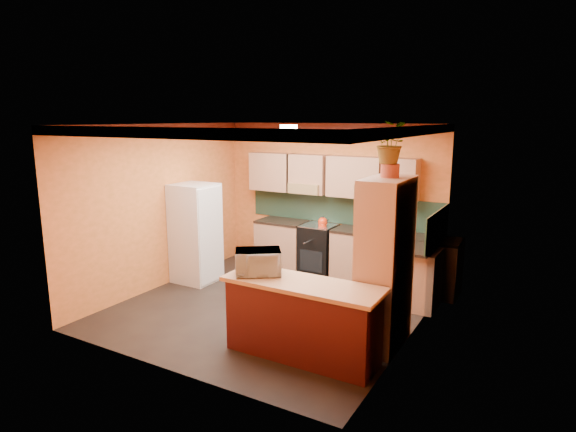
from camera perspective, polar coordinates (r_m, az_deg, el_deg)
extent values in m
plane|color=black|center=(7.34, -2.28, -10.80)|extent=(4.20, 4.20, 0.00)
cube|color=white|center=(6.79, -2.46, 10.78)|extent=(4.20, 4.20, 0.04)
cube|color=orange|center=(8.76, 4.94, 2.04)|extent=(4.20, 0.04, 2.70)
cube|color=orange|center=(5.33, -14.47, -4.50)|extent=(4.20, 0.04, 2.70)
cube|color=orange|center=(8.23, -14.87, 1.08)|extent=(0.04, 4.20, 2.70)
cube|color=orange|center=(6.11, 14.57, -2.45)|extent=(0.04, 4.20, 2.70)
cube|color=#1D3624|center=(8.68, 6.39, 0.82)|extent=(3.70, 0.02, 0.53)
cube|color=#1D3624|center=(7.48, 17.27, -1.37)|extent=(0.02, 1.40, 0.53)
cube|color=tan|center=(8.50, 5.13, 4.82)|extent=(3.10, 0.34, 0.70)
cylinder|color=white|center=(7.30, 0.08, 10.53)|extent=(0.26, 0.26, 0.06)
cube|color=tan|center=(8.47, 7.44, -4.65)|extent=(3.65, 0.60, 0.88)
cube|color=black|center=(8.36, 7.52, -1.62)|extent=(3.65, 0.62, 0.04)
cube|color=black|center=(8.71, 3.63, -4.02)|extent=(0.58, 0.58, 0.91)
cube|color=silver|center=(8.10, 12.61, -1.98)|extent=(0.48, 0.40, 0.03)
cube|color=tan|center=(7.50, 14.33, -7.08)|extent=(0.60, 0.80, 0.88)
cube|color=black|center=(7.37, 14.51, -3.69)|extent=(0.62, 0.80, 0.04)
cube|color=silver|center=(8.41, -10.90, -2.00)|extent=(0.68, 0.66, 1.70)
cube|color=tan|center=(6.00, 11.40, -5.55)|extent=(0.48, 0.90, 2.10)
cylinder|color=#9C3C25|center=(5.82, 12.00, 5.28)|extent=(0.22, 0.22, 0.16)
imported|color=tan|center=(5.80, 12.13, 8.50)|extent=(0.48, 0.42, 0.49)
cube|color=#4C1113|center=(5.79, 1.66, -12.42)|extent=(1.80, 0.55, 0.88)
cube|color=#B27A56|center=(5.61, 1.69, -8.08)|extent=(1.90, 0.65, 0.05)
imported|color=silver|center=(5.85, -3.58, -5.46)|extent=(0.66, 0.61, 0.30)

